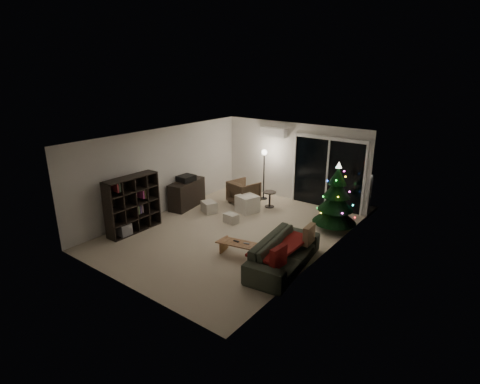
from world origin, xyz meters
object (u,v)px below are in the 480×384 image
Objects in this scene: bookshelf at (128,203)px; christmas_tree at (336,197)px; sofa at (284,253)px; coffee_table at (242,250)px; armchair at (244,192)px; media_cabinet at (187,194)px.

christmas_tree reaches higher than bookshelf.
coffee_table is (-0.98, -0.21, -0.15)m from sofa.
armchair is 3.56m from coffee_table.
sofa is (3.06, -2.67, -0.05)m from armchair.
armchair is at bearing 68.04° from bookshelf.
christmas_tree reaches higher than media_cabinet.
sofa is at bearing 7.87° from bookshelf.
bookshelf is at bearing 82.95° from armchair.
armchair reaches higher than sofa.
media_cabinet reaches higher than sofa.
coffee_table is (3.32, -1.61, -0.24)m from media_cabinet.
bookshelf is 0.80× the size of christmas_tree.
bookshelf is 1.82× the size of armchair.
bookshelf is at bearing -143.08° from christmas_tree.
bookshelf is 5.45m from christmas_tree.
christmas_tree is at bearing 34.88° from bookshelf.
sofa is 1.02m from coffee_table.
christmas_tree is (3.11, -0.16, 0.55)m from armchair.
sofa is 1.21× the size of christmas_tree.
media_cabinet is at bearing 142.23° from coffee_table.
bookshelf is 3.66m from armchair.
media_cabinet is 0.71× the size of christmas_tree.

